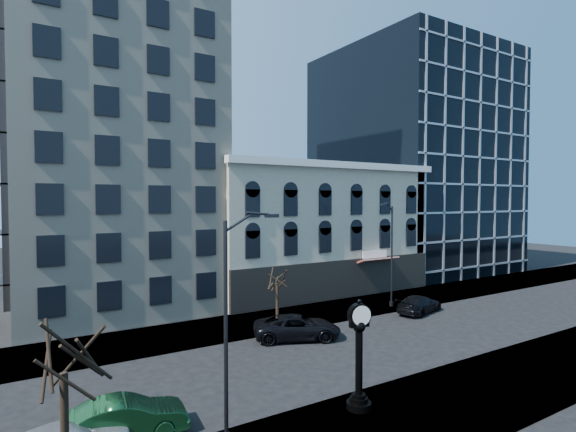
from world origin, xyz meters
TOP-DOWN VIEW (x-y plane):
  - ground at (0.00, 0.00)m, footprint 160.00×160.00m
  - sidewalk_far at (0.00, 8.00)m, footprint 160.00×6.00m
  - sidewalk_near at (0.00, -8.00)m, footprint 160.00×6.00m
  - cream_tower at (-6.11, 18.88)m, footprint 15.90×15.40m
  - victorian_row at (12.00, 15.89)m, footprint 22.60×11.19m
  - glass_office at (32.00, 20.91)m, footprint 20.00×20.15m
  - street_clock at (-0.95, -6.43)m, footprint 1.07×1.07m
  - street_lamp_near at (-6.27, -6.02)m, footprint 2.24×0.34m
  - street_lamp_far at (13.11, 6.08)m, footprint 2.19×1.08m
  - bare_tree_near at (-12.27, -6.91)m, footprint 3.79×3.79m
  - bare_tree_far at (3.32, 7.61)m, footprint 2.56×2.56m
  - car_near_b at (-9.88, -3.39)m, footprint 4.75×2.14m
  - car_far_a at (2.27, 3.32)m, footprint 6.22×4.68m
  - car_far_b at (14.30, 3.84)m, footprint 5.20×3.18m

SIDE VIEW (x-z plane):
  - ground at x=0.00m, z-range 0.00..0.00m
  - sidewalk_far at x=0.00m, z-range 0.00..0.12m
  - sidewalk_near at x=0.00m, z-range 0.00..0.12m
  - car_far_b at x=14.30m, z-range 0.00..1.41m
  - car_near_b at x=-9.88m, z-range 0.00..1.51m
  - car_far_a at x=2.27m, z-range 0.00..1.57m
  - street_clock at x=-0.95m, z-range -0.11..4.61m
  - bare_tree_far at x=3.32m, z-range 1.23..5.61m
  - bare_tree_near at x=-12.27m, z-range 1.78..8.28m
  - victorian_row at x=12.00m, z-range -0.25..12.25m
  - street_lamp_near at x=-6.27m, z-range 2.32..10.97m
  - street_lamp_far at x=13.11m, z-range 2.39..11.31m
  - glass_office at x=32.00m, z-range 0.00..28.00m
  - cream_tower at x=-6.11m, z-range -1.93..40.57m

